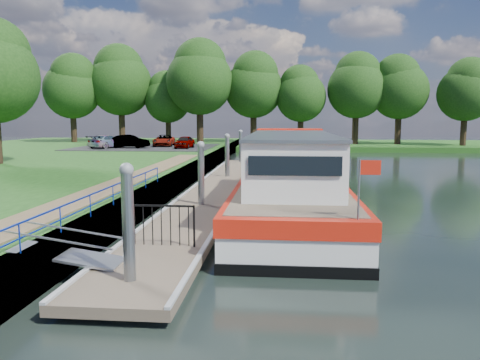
# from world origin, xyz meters

# --- Properties ---
(ground) EXTENTS (160.00, 160.00, 0.00)m
(ground) POSITION_xyz_m (0.00, 0.00, 0.00)
(ground) COLOR black
(ground) RESTS_ON ground
(bank_edge) EXTENTS (1.10, 90.00, 0.78)m
(bank_edge) POSITION_xyz_m (-2.55, 15.00, 0.39)
(bank_edge) COLOR #473D2D
(bank_edge) RESTS_ON ground
(far_bank) EXTENTS (60.00, 18.00, 0.60)m
(far_bank) POSITION_xyz_m (12.00, 52.00, 0.30)
(far_bank) COLOR #1A4714
(far_bank) RESTS_ON ground
(footpath) EXTENTS (1.60, 40.00, 0.05)m
(footpath) POSITION_xyz_m (-4.40, 8.00, 0.80)
(footpath) COLOR brown
(footpath) RESTS_ON riverbank
(carpark) EXTENTS (14.00, 12.00, 0.06)m
(carpark) POSITION_xyz_m (-11.00, 38.00, 0.81)
(carpark) COLOR black
(carpark) RESTS_ON riverbank
(blue_fence) EXTENTS (0.04, 18.04, 0.72)m
(blue_fence) POSITION_xyz_m (-2.75, 3.00, 1.31)
(blue_fence) COLOR #0C2DBF
(blue_fence) RESTS_ON riverbank
(pontoon) EXTENTS (2.50, 30.00, 0.56)m
(pontoon) POSITION_xyz_m (0.00, 13.00, 0.18)
(pontoon) COLOR brown
(pontoon) RESTS_ON ground
(mooring_piles) EXTENTS (0.30, 27.30, 3.55)m
(mooring_piles) POSITION_xyz_m (0.00, 13.00, 1.28)
(mooring_piles) COLOR gray
(mooring_piles) RESTS_ON ground
(gangway) EXTENTS (2.58, 1.00, 0.92)m
(gangway) POSITION_xyz_m (-1.85, 0.50, 0.63)
(gangway) COLOR #A5A8AD
(gangway) RESTS_ON ground
(gate_panel) EXTENTS (1.85, 0.05, 1.15)m
(gate_panel) POSITION_xyz_m (-0.00, 2.20, 1.15)
(gate_panel) COLOR black
(gate_panel) RESTS_ON ground
(barge) EXTENTS (4.36, 21.15, 4.78)m
(barge) POSITION_xyz_m (3.60, 11.49, 1.09)
(barge) COLOR black
(barge) RESTS_ON ground
(horizon_trees) EXTENTS (54.38, 10.03, 12.87)m
(horizon_trees) POSITION_xyz_m (-1.61, 48.68, 7.95)
(horizon_trees) COLOR #332316
(horizon_trees) RESTS_ON ground
(car_a) EXTENTS (1.61, 3.66, 1.23)m
(car_a) POSITION_xyz_m (-6.53, 36.31, 1.45)
(car_a) COLOR #999999
(car_a) RESTS_ON carpark
(car_b) EXTENTS (4.06, 1.64, 1.31)m
(car_b) POSITION_xyz_m (-12.17, 36.11, 1.49)
(car_b) COLOR #999999
(car_b) RESTS_ON carpark
(car_c) EXTENTS (3.08, 4.83, 1.30)m
(car_c) POSITION_xyz_m (-14.37, 35.81, 1.49)
(car_c) COLOR #999999
(car_c) RESTS_ON carpark
(car_d) EXTENTS (2.49, 4.52, 1.20)m
(car_d) POSITION_xyz_m (-9.41, 39.33, 1.43)
(car_d) COLOR #999999
(car_d) RESTS_ON carpark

